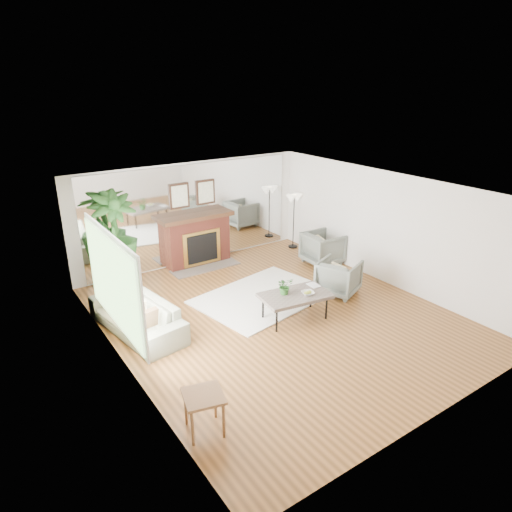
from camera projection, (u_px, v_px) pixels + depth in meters
ground at (277, 316)px, 8.91m from camera, size 7.00×7.00×0.00m
wall_left at (120, 297)px, 6.89m from camera, size 0.02×7.00×2.50m
wall_right at (387, 229)px, 10.03m from camera, size 0.02×7.00×2.50m
wall_back at (193, 214)px, 11.15m from camera, size 6.00×0.02×2.50m
mirror_panel at (193, 214)px, 11.13m from camera, size 5.40×0.04×2.40m
window_panel at (113, 281)px, 7.18m from camera, size 0.04×2.40×1.50m
fireplace at (198, 239)px, 11.18m from camera, size 1.85×0.83×2.05m
area_rug at (263, 297)px, 9.67m from camera, size 3.00×2.38×0.03m
coffee_table at (295, 296)px, 8.64m from camera, size 1.40×0.93×0.52m
sofa at (137, 315)px, 8.28m from camera, size 1.17×2.28×0.64m
armchair_back at (323, 248)px, 11.33m from camera, size 0.92×0.90×0.80m
armchair_front at (339, 277)px, 9.74m from camera, size 1.06×1.05×0.75m
side_table at (204, 401)px, 5.84m from camera, size 0.61×0.61×0.58m
potted_ficus at (114, 238)px, 9.79m from camera, size 1.08×1.08×2.13m
floor_lamp at (294, 202)px, 12.10m from camera, size 0.48×0.27×1.48m
tabletop_plant at (285, 286)px, 8.58m from camera, size 0.34×0.30×0.33m
fruit_bowl at (308, 293)px, 8.60m from camera, size 0.29×0.29×0.06m
book at (310, 286)px, 8.93m from camera, size 0.20×0.27×0.02m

